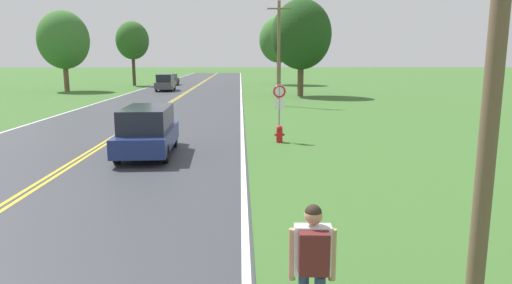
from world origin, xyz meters
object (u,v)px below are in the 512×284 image
Objects in this scene: traffic_sign at (279,99)px; tree_behind_sign at (63,40)px; tree_left_verge at (279,40)px; car_dark_blue_suv_nearest at (148,130)px; tree_mid_treeline at (132,41)px; car_dark_grey_van_approaching at (165,82)px; fire_hydrant at (279,134)px; hitchhiker_person at (313,258)px; car_black_sedan_mid_near at (170,79)px; tree_right_cluster at (301,35)px.

traffic_sign is 39.65m from tree_behind_sign.
car_dark_blue_suv_nearest is (-9.08, -48.41, -5.33)m from tree_left_verge.
tree_mid_treeline is at bearing 64.33° from tree_behind_sign.
tree_behind_sign is 1.84× the size of car_dark_grey_van_approaching.
tree_left_verge is 20.23m from tree_mid_treeline.
tree_behind_sign is 12.16m from car_dark_grey_van_approaching.
car_dark_grey_van_approaching is (-10.35, 33.44, 0.60)m from fire_hydrant.
hitchhiker_person is 0.19× the size of tree_left_verge.
tree_behind_sign reaches higher than fire_hydrant.
hitchhiker_person is 14.62m from traffic_sign.
hitchhiker_person is 60.70m from tree_left_verge.
car_dark_blue_suv_nearest is at bearing -155.24° from fire_hydrant.
hitchhiker_person reaches higher than fire_hydrant.
car_dark_grey_van_approaching is at bearing -171.38° from car_black_sedan_mid_near.
tree_behind_sign is 12.02m from tree_mid_treeline.
tree_behind_sign reaches higher than hitchhiker_person.
fire_hydrant is 0.08× the size of tree_right_cluster.
hitchhiker_person is at bearing -75.10° from tree_mid_treeline.
tree_behind_sign is (-21.56, 33.05, 3.81)m from traffic_sign.
hitchhiker_person is 0.37× the size of car_dark_blue_suv_nearest.
tree_behind_sign is 16.32m from car_black_sedan_mid_near.
car_black_sedan_mid_near is at bearing 13.09° from tree_mid_treeline.
car_dark_blue_suv_nearest is at bearing -76.62° from tree_mid_treeline.
tree_left_verge is 19.63m from car_dark_grey_van_approaching.
car_black_sedan_mid_near is (4.78, 1.11, -5.27)m from tree_mid_treeline.
fire_hydrant is 1.55m from traffic_sign.
fire_hydrant is at bearing -57.08° from tree_behind_sign.
fire_hydrant is 5.85m from car_dark_blue_suv_nearest.
tree_behind_sign is (-25.35, -12.67, -0.56)m from tree_left_verge.
hitchhiker_person is at bearing -170.20° from car_dark_grey_van_approaching.
car_dark_blue_suv_nearest is (-5.28, -2.68, -0.95)m from traffic_sign.
traffic_sign is 0.28× the size of tree_behind_sign.
tree_mid_treeline is 1.89× the size of car_black_sedan_mid_near.
car_black_sedan_mid_near is (-10.77, 59.57, -0.30)m from hitchhiker_person.
fire_hydrant is 40.03m from tree_behind_sign.
tree_right_cluster is 29.70m from car_dark_blue_suv_nearest.
tree_left_verge reaches higher than traffic_sign.
traffic_sign is at bearing -99.57° from tree_right_cluster.
tree_mid_treeline is at bearing -174.76° from tree_left_verge.
tree_right_cluster is at bearing -4.02° from hitchhiker_person.
fire_hydrant is (0.80, 14.33, -0.73)m from hitchhiker_person.
tree_left_verge reaches higher than tree_behind_sign.
traffic_sign is at bearing 0.06° from hitchhiker_person.
car_dark_grey_van_approaching reaches higher than fire_hydrant.
hitchhiker_person is 60.53m from car_black_sedan_mid_near.
tree_right_cluster is at bearing 80.52° from fire_hydrant.
car_black_sedan_mid_near is (9.99, 11.94, -4.91)m from tree_behind_sign.
hitchhiker_person is at bearing -66.45° from tree_behind_sign.
traffic_sign is 0.27× the size of tree_right_cluster.
tree_behind_sign is at bearing 89.20° from car_dark_grey_van_approaching.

